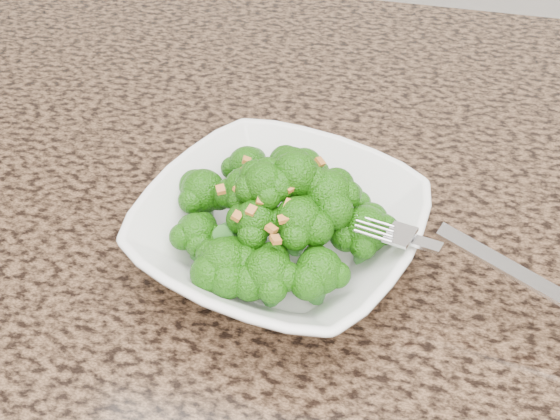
# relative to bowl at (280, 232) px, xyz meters

# --- Properties ---
(granite_counter) EXTENTS (1.64, 1.04, 0.03)m
(granite_counter) POSITION_rel_bowl_xyz_m (0.06, -0.04, -0.04)
(granite_counter) COLOR brown
(granite_counter) RESTS_ON cabinet
(bowl) EXTENTS (0.27, 0.27, 0.05)m
(bowl) POSITION_rel_bowl_xyz_m (0.00, 0.00, 0.00)
(bowl) COLOR white
(bowl) RESTS_ON granite_counter
(broccoli_pile) EXTENTS (0.19, 0.19, 0.07)m
(broccoli_pile) POSITION_rel_bowl_xyz_m (-0.00, 0.00, 0.06)
(broccoli_pile) COLOR #1F640B
(broccoli_pile) RESTS_ON bowl
(garlic_topping) EXTENTS (0.11, 0.11, 0.01)m
(garlic_topping) POSITION_rel_bowl_xyz_m (-0.00, 0.00, 0.10)
(garlic_topping) COLOR #C97C31
(garlic_topping) RESTS_ON broccoli_pile
(fork) EXTENTS (0.19, 0.09, 0.01)m
(fork) POSITION_rel_bowl_xyz_m (0.12, -0.02, 0.03)
(fork) COLOR silver
(fork) RESTS_ON bowl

